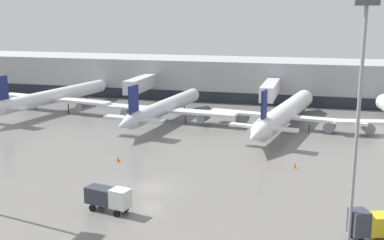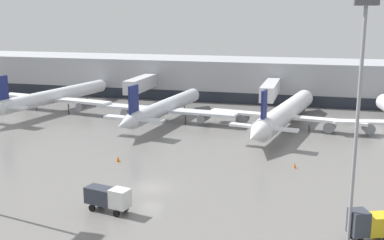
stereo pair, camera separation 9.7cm
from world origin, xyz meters
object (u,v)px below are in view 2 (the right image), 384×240
Objects in this scene: parked_jet_0 at (165,108)px; parked_jet_1 at (54,96)px; service_truck_1 at (108,197)px; apron_light_mast_5 at (362,55)px; parked_jet_5 at (285,113)px; traffic_cone_1 at (262,133)px; traffic_cone_0 at (295,165)px; traffic_cone_2 at (118,159)px; service_truck_2 at (370,224)px.

parked_jet_1 reaches higher than parked_jet_0.
service_truck_1 is 0.24× the size of apron_light_mast_5.
service_truck_1 is (31.68, -43.57, -1.55)m from parked_jet_1.
traffic_cone_1 is at bearing 159.71° from parked_jet_5.
apron_light_mast_5 reaches higher than parked_jet_0.
traffic_cone_0 is (2.91, -21.90, -2.25)m from parked_jet_5.
service_truck_1 is 16.64m from traffic_cone_2.
traffic_cone_2 is at bearing 151.02° from parked_jet_5.
service_truck_1 is 7.18× the size of traffic_cone_1.
service_truck_1 is 1.19× the size of service_truck_2.
parked_jet_1 is at bearing 153.16° from traffic_cone_0.
traffic_cone_1 is (-13.54, 35.15, -1.26)m from service_truck_2.
traffic_cone_2 is (-16.71, -19.46, 0.03)m from traffic_cone_1.
parked_jet_1 reaches higher than parked_jet_5.
parked_jet_1 is 45.99m from parked_jet_5.
traffic_cone_2 reaches higher than traffic_cone_0.
parked_jet_5 is 6.99m from traffic_cone_1.
parked_jet_5 is at bearing 60.27° from traffic_cone_1.
parked_jet_5 is 22.20m from traffic_cone_0.
parked_jet_1 is (-24.31, 3.11, 0.49)m from parked_jet_0.
traffic_cone_2 is (-30.25, 15.69, -1.23)m from service_truck_2.
traffic_cone_0 is (24.50, -21.60, -2.21)m from parked_jet_0.
traffic_cone_0 is at bearing -69.06° from traffic_cone_1.
parked_jet_1 reaches higher than traffic_cone_0.
parked_jet_1 is 43.56m from traffic_cone_1.
apron_light_mast_5 is at bearing -30.30° from traffic_cone_2.
parked_jet_0 is 0.93× the size of parked_jet_1.
parked_jet_0 is at bearing 93.69° from traffic_cone_2.
traffic_cone_0 is 1.08× the size of traffic_cone_1.
parked_jet_5 is 32.24m from traffic_cone_2.
traffic_cone_1 is (-6.18, 16.16, -0.03)m from traffic_cone_0.
traffic_cone_0 is (17.13, 18.86, -1.15)m from service_truck_1.
service_truck_2 is at bearing -135.72° from parked_jet_0.
traffic_cone_2 is (-22.89, -3.30, 0.00)m from traffic_cone_0.
apron_light_mast_5 is (28.48, -16.64, 15.66)m from traffic_cone_2.
parked_jet_5 is 9.40× the size of service_truck_2.
service_truck_1 is (-14.22, -40.76, -1.10)m from parked_jet_5.
parked_jet_5 is at bearing -98.76° from service_truck_2.
parked_jet_5 is 44.74m from apron_light_mast_5.
service_truck_2 is 0.20× the size of apron_light_mast_5.
parked_jet_5 reaches higher than traffic_cone_0.
parked_jet_1 is 71.17m from service_truck_2.
parked_jet_1 reaches higher than service_truck_1.
parked_jet_5 reaches higher than traffic_cone_1.
apron_light_mast_5 is (11.77, -36.10, 15.68)m from traffic_cone_1.
parked_jet_0 reaches higher than service_truck_1.
traffic_cone_2 is at bearing -171.80° from traffic_cone_0.
service_truck_1 is 6.66× the size of traffic_cone_2.
traffic_cone_1 is at bearing 85.10° from service_truck_1.
parked_jet_1 is at bearing 95.95° from parked_jet_5.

